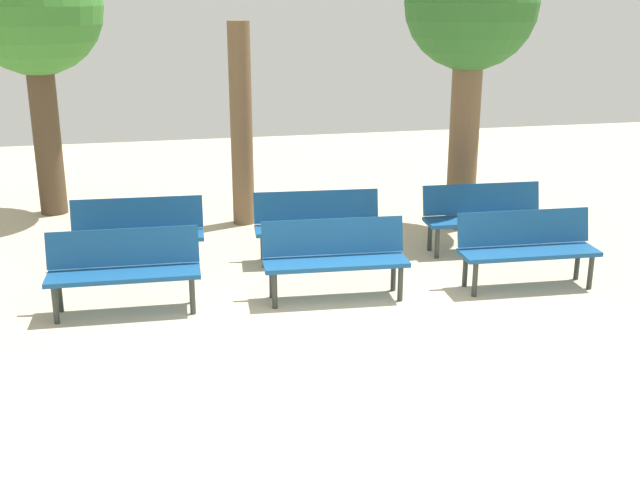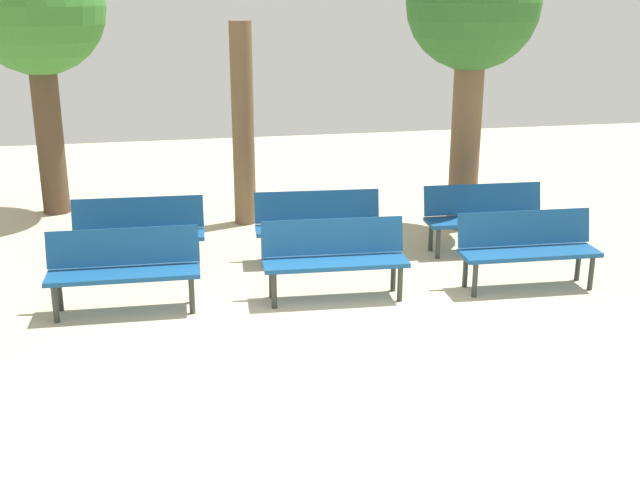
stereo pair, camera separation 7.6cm
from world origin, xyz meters
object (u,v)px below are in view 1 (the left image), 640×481
bench_r1_c2 (484,213)px  tree_0 (34,13)px  bench_r0_c2 (527,244)px  bench_r1_c1 (318,222)px  bench_r0_c0 (124,266)px  bench_r1_c0 (138,230)px  tree_2 (241,125)px  bench_r0_c1 (335,254)px  tree_1 (471,12)px

bench_r1_c2 → tree_0: bearing=154.3°
bench_r0_c2 → bench_r1_c2: (0.07, 1.35, 0.00)m
bench_r1_c1 → bench_r1_c2: (2.23, -0.10, 0.00)m
bench_r0_c0 → bench_r1_c0: 1.35m
bench_r0_c2 → tree_2: tree_2 is taller
tree_2 → tree_0: bearing=156.9°
bench_r1_c1 → tree_2: size_ratio=0.56×
bench_r0_c2 → tree_2: size_ratio=0.56×
bench_r0_c1 → tree_1: size_ratio=0.40×
bench_r0_c1 → bench_r0_c2: bearing=0.3°
bench_r1_c1 → bench_r1_c2: 2.23m
bench_r1_c1 → tree_1: 3.61m
tree_2 → bench_r0_c2: bearing=-49.4°
bench_r1_c0 → bench_r1_c2: same height
bench_r1_c0 → tree_1: bearing=14.5°
bench_r1_c2 → tree_2: bearing=149.2°
bench_r1_c2 → tree_1: (0.14, 1.13, 2.52)m
tree_0 → bench_r1_c0: bearing=-66.4°
tree_1 → tree_2: 3.56m
bench_r0_c0 → tree_0: (-1.15, 4.29, 2.50)m
bench_r0_c1 → bench_r1_c0: size_ratio=1.00×
bench_r0_c2 → tree_1: bearing=88.1°
bench_r0_c1 → bench_r1_c0: same height
bench_r0_c2 → tree_0: (-5.69, 4.55, 2.50)m
bench_r0_c0 → bench_r0_c2: (4.54, -0.25, 0.00)m
bench_r0_c2 → tree_1: size_ratio=0.40×
bench_r0_c1 → tree_1: bearing=47.4°
bench_r0_c1 → bench_r1_c1: (0.10, 1.31, 0.00)m
tree_2 → bench_r1_c2: bearing=-34.1°
bench_r0_c0 → bench_r1_c0: (0.15, 1.34, 0.00)m
tree_0 → tree_2: 3.44m
bench_r0_c2 → tree_0: size_ratio=0.40×
bench_r0_c2 → bench_r1_c1: same height
bench_r0_c0 → bench_r1_c1: size_ratio=0.99×
bench_r0_c2 → tree_0: 7.70m
bench_r0_c1 → tree_1: 4.23m
tree_0 → tree_1: tree_0 is taller
bench_r1_c1 → bench_r0_c1: bearing=-89.2°
bench_r1_c0 → tree_0: 4.08m
bench_r1_c2 → tree_0: 7.04m
bench_r0_c1 → bench_r1_c2: same height
tree_1 → bench_r0_c2: bearing=-94.8°
bench_r0_c0 → tree_1: size_ratio=0.40×
bench_r0_c0 → tree_1: bearing=27.4°
bench_r0_c0 → bench_r1_c1: bearing=29.1°
bench_r1_c2 → bench_r0_c0: bearing=-163.2°
bench_r1_c1 → tree_0: size_ratio=0.40×
bench_r0_c1 → bench_r1_c1: 1.32m
bench_r1_c0 → bench_r1_c1: same height
bench_r1_c2 → tree_2: (-2.93, 1.99, 0.95)m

